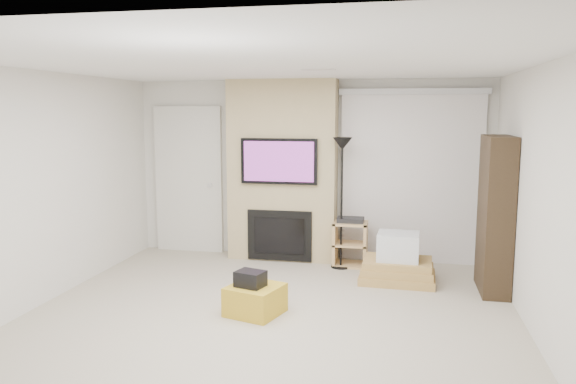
% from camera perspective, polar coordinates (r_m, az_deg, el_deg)
% --- Properties ---
extents(floor, '(5.00, 5.50, 0.00)m').
position_cam_1_polar(floor, '(5.61, -2.50, -13.47)').
color(floor, '#BDB19B').
rests_on(floor, ground).
extents(ceiling, '(5.00, 5.50, 0.00)m').
position_cam_1_polar(ceiling, '(5.23, -2.67, 12.89)').
color(ceiling, white).
rests_on(ceiling, wall_back).
extents(wall_back, '(5.00, 0.00, 2.50)m').
position_cam_1_polar(wall_back, '(7.95, 2.22, 2.29)').
color(wall_back, silver).
rests_on(wall_back, ground).
extents(wall_front, '(5.00, 0.00, 2.50)m').
position_cam_1_polar(wall_front, '(2.76, -16.73, -9.56)').
color(wall_front, silver).
rests_on(wall_front, ground).
extents(wall_left, '(0.00, 5.50, 2.50)m').
position_cam_1_polar(wall_left, '(6.36, -25.01, 0.01)').
color(wall_left, silver).
rests_on(wall_left, ground).
extents(wall_right, '(0.00, 5.50, 2.50)m').
position_cam_1_polar(wall_right, '(5.27, 24.83, -1.54)').
color(wall_right, silver).
rests_on(wall_right, ground).
extents(hvac_vent, '(0.35, 0.18, 0.01)m').
position_cam_1_polar(hvac_vent, '(5.93, 3.09, 12.31)').
color(hvac_vent, silver).
rests_on(hvac_vent, ceiling).
extents(ottoman, '(0.62, 0.62, 0.30)m').
position_cam_1_polar(ottoman, '(5.88, -3.36, -10.87)').
color(ottoman, gold).
rests_on(ottoman, floor).
extents(black_bag, '(0.33, 0.29, 0.16)m').
position_cam_1_polar(black_bag, '(5.79, -3.84, -8.79)').
color(black_bag, black).
rests_on(black_bag, ottoman).
extents(fireplace_wall, '(1.50, 0.47, 2.50)m').
position_cam_1_polar(fireplace_wall, '(7.81, -0.57, 2.08)').
color(fireplace_wall, tan).
rests_on(fireplace_wall, floor).
extents(entry_door, '(1.02, 0.11, 2.14)m').
position_cam_1_polar(entry_door, '(8.41, -10.02, 1.16)').
color(entry_door, silver).
rests_on(entry_door, floor).
extents(vertical_blinds, '(1.98, 0.10, 2.37)m').
position_cam_1_polar(vertical_blinds, '(7.80, 12.37, 2.16)').
color(vertical_blinds, silver).
rests_on(vertical_blinds, floor).
extents(floor_lamp, '(0.26, 0.26, 1.73)m').
position_cam_1_polar(floor_lamp, '(7.35, 5.51, 2.68)').
color(floor_lamp, black).
rests_on(floor_lamp, floor).
extents(av_stand, '(0.45, 0.38, 0.66)m').
position_cam_1_polar(av_stand, '(7.62, 6.34, -4.93)').
color(av_stand, '#DDB071').
rests_on(av_stand, floor).
extents(box_stack, '(0.93, 0.72, 0.60)m').
position_cam_1_polar(box_stack, '(7.05, 11.09, -7.09)').
color(box_stack, tan).
rests_on(box_stack, floor).
extents(bookshelf, '(0.30, 0.80, 1.80)m').
position_cam_1_polar(bookshelf, '(6.83, 20.31, -2.17)').
color(bookshelf, black).
rests_on(bookshelf, floor).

